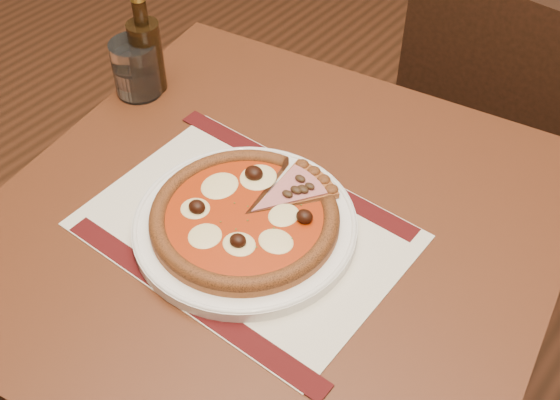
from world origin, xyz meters
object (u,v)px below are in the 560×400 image
Objects in this scene: plate at (245,226)px; pizza at (244,216)px; bottle at (147,53)px; chair_far at (496,118)px; water_glass at (136,68)px; table at (272,266)px.

plate is 0.02m from pizza.
pizza is at bearing -24.31° from bottle.
chair_far is at bearing 56.33° from bottle.
bottle is (-0.35, 0.16, 0.06)m from plate.
plate is (-0.07, -0.79, 0.27)m from chair_far.
plate is 0.39m from bottle.
bottle is (-0.42, -0.63, 0.33)m from chair_far.
water_glass is at bearing -110.82° from bottle.
water_glass is (-0.36, 0.14, 0.04)m from plate.
table is 0.78m from chair_far.
pizza is at bearing -117.26° from table.
bottle is (0.01, 0.02, 0.02)m from water_glass.
chair_far is 0.84m from plate.
table is at bearing -14.91° from water_glass.
pizza is at bearing -20.97° from water_glass.
chair_far is (0.05, 0.76, -0.16)m from table.
chair_far is 3.16× the size of pizza.
table is at bearing -18.19° from bottle.
chair_far reaches higher than plate.
table is at bearing 62.68° from plate.
pizza is (-0.00, -0.00, 0.02)m from plate.
plate is 1.19× the size of pizza.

